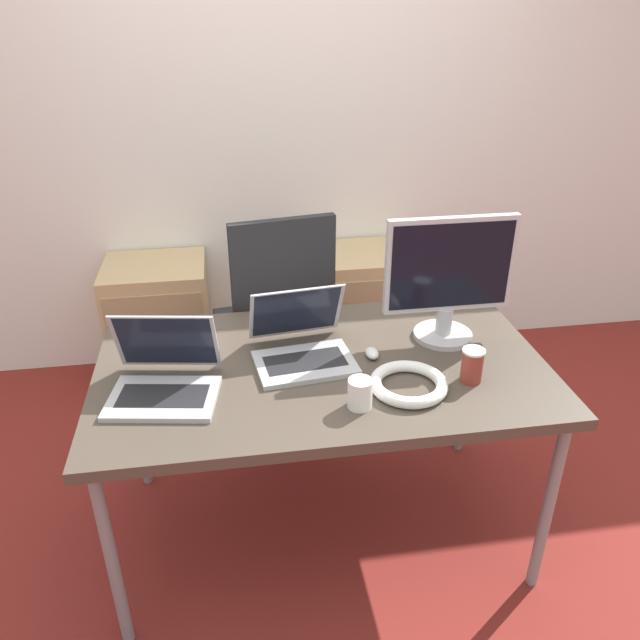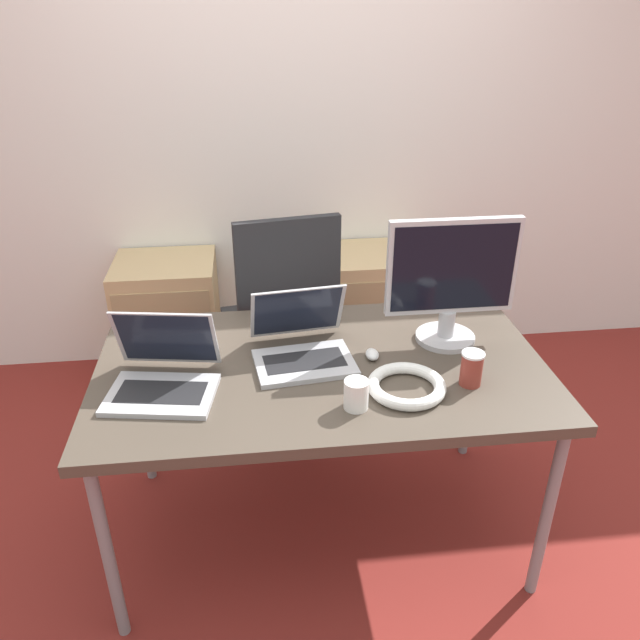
# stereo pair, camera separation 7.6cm
# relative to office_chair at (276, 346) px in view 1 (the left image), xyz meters

# --- Properties ---
(ground_plane) EXTENTS (14.00, 14.00, 0.00)m
(ground_plane) POSITION_rel_office_chair_xyz_m (0.10, -0.73, -0.43)
(ground_plane) COLOR maroon
(wall_back) EXTENTS (10.00, 0.05, 2.60)m
(wall_back) POSITION_rel_office_chair_xyz_m (0.10, 0.73, 0.87)
(wall_back) COLOR silver
(wall_back) RESTS_ON ground_plane
(desk) EXTENTS (1.55, 0.89, 0.77)m
(desk) POSITION_rel_office_chair_xyz_m (0.10, -0.73, 0.29)
(desk) COLOR #473D33
(desk) RESTS_ON ground_plane
(office_chair) EXTENTS (0.56, 0.59, 1.12)m
(office_chair) POSITION_rel_office_chair_xyz_m (0.00, 0.00, 0.00)
(office_chair) COLOR #232326
(office_chair) RESTS_ON ground_plane
(cabinet_left) EXTENTS (0.51, 0.45, 0.69)m
(cabinet_left) POSITION_rel_office_chair_xyz_m (-0.57, 0.47, -0.09)
(cabinet_left) COLOR tan
(cabinet_left) RESTS_ON ground_plane
(cabinet_right) EXTENTS (0.51, 0.45, 0.69)m
(cabinet_right) POSITION_rel_office_chair_xyz_m (0.54, 0.47, -0.09)
(cabinet_right) COLOR tan
(cabinet_right) RESTS_ON ground_plane
(laptop_left) EXTENTS (0.36, 0.37, 0.24)m
(laptop_left) POSITION_rel_office_chair_xyz_m (0.04, -0.67, 0.39)
(laptop_left) COLOR #ADADB2
(laptop_left) RESTS_ON desk
(laptop_right) EXTENTS (0.37, 0.36, 0.24)m
(laptop_right) POSITION_rel_office_chair_xyz_m (-0.42, -0.82, 0.39)
(laptop_right) COLOR #ADADB2
(laptop_right) RESTS_ON desk
(monitor) EXTENTS (0.47, 0.22, 0.47)m
(monitor) POSITION_rel_office_chair_xyz_m (0.58, -0.61, 0.58)
(monitor) COLOR #B7B7BC
(monitor) RESTS_ON desk
(mouse) EXTENTS (0.05, 0.07, 0.03)m
(mouse) POSITION_rel_office_chair_xyz_m (0.28, -0.71, 0.35)
(mouse) COLOR silver
(mouse) RESTS_ON desk
(coffee_cup_white) EXTENTS (0.08, 0.08, 0.10)m
(coffee_cup_white) POSITION_rel_office_chair_xyz_m (0.18, -1.00, 0.39)
(coffee_cup_white) COLOR white
(coffee_cup_white) RESTS_ON desk
(coffee_cup_brown) EXTENTS (0.07, 0.07, 0.12)m
(coffee_cup_brown) POSITION_rel_office_chair_xyz_m (0.57, -0.91, 0.40)
(coffee_cup_brown) COLOR maroon
(coffee_cup_brown) RESTS_ON desk
(cable_coil) EXTENTS (0.25, 0.25, 0.04)m
(cable_coil) POSITION_rel_office_chair_xyz_m (0.36, -0.93, 0.36)
(cable_coil) COLOR white
(cable_coil) RESTS_ON desk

